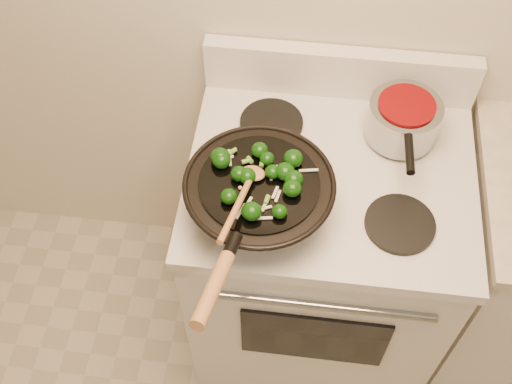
# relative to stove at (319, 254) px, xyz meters

# --- Properties ---
(stove) EXTENTS (0.78, 0.67, 1.08)m
(stove) POSITION_rel_stove_xyz_m (0.00, 0.00, 0.00)
(stove) COLOR white
(stove) RESTS_ON ground
(wok) EXTENTS (0.38, 0.62, 0.23)m
(wok) POSITION_rel_stove_xyz_m (-0.18, -0.16, 0.53)
(wok) COLOR black
(wok) RESTS_ON stove
(stirfry) EXTENTS (0.27, 0.23, 0.04)m
(stirfry) POSITION_rel_stove_xyz_m (-0.18, -0.14, 0.59)
(stirfry) COLOR #0C3408
(stirfry) RESTS_ON wok
(wooden_spoon) EXTENTS (0.08, 0.28, 0.09)m
(wooden_spoon) POSITION_rel_stove_xyz_m (-0.21, -0.21, 0.61)
(wooden_spoon) COLOR #A66F41
(wooden_spoon) RESTS_ON wok
(saucepan) EXTENTS (0.20, 0.32, 0.12)m
(saucepan) POSITION_rel_stove_xyz_m (0.18, 0.14, 0.52)
(saucepan) COLOR gray
(saucepan) RESTS_ON stove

